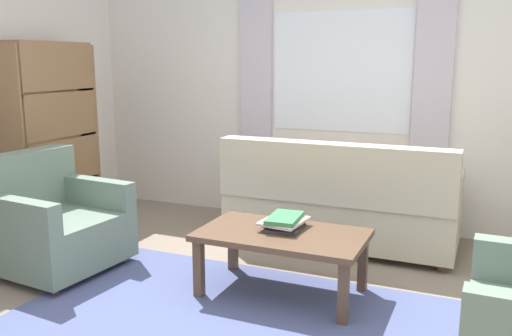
{
  "coord_description": "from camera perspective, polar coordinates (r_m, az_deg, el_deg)",
  "views": [
    {
      "loc": [
        1.31,
        -2.77,
        1.56
      ],
      "look_at": [
        -0.2,
        0.7,
        0.8
      ],
      "focal_mm": 38.03,
      "sensor_mm": 36.0,
      "label": 1
    }
  ],
  "objects": [
    {
      "name": "armchair_left",
      "position": [
        4.37,
        -20.67,
        -5.48
      ],
      "size": [
        0.89,
        0.91,
        0.88
      ],
      "rotation": [
        0.0,
        0.0,
        1.48
      ],
      "color": "slate",
      "rests_on": "ground_plane"
    },
    {
      "name": "couch",
      "position": [
        4.63,
        8.78,
        -3.75
      ],
      "size": [
        1.9,
        0.82,
        0.92
      ],
      "rotation": [
        0.0,
        0.0,
        3.14
      ],
      "color": "#BCB293",
      "rests_on": "ground_plane"
    },
    {
      "name": "window_with_curtains",
      "position": [
        5.12,
        8.78,
        9.95
      ],
      "size": [
        1.98,
        0.07,
        1.4
      ],
      "color": "white"
    },
    {
      "name": "ground_plane",
      "position": [
        3.44,
        -1.68,
        -15.7
      ],
      "size": [
        6.24,
        6.24,
        0.0
      ],
      "primitive_type": "plane",
      "color": "gray"
    },
    {
      "name": "book_stack_on_table",
      "position": [
        3.68,
        2.99,
        -5.7
      ],
      "size": [
        0.29,
        0.35,
        0.09
      ],
      "color": "#2D2D33",
      "rests_on": "coffee_table"
    },
    {
      "name": "coffee_table",
      "position": [
        3.64,
        2.76,
        -7.61
      ],
      "size": [
        1.1,
        0.64,
        0.44
      ],
      "color": "brown",
      "rests_on": "ground_plane"
    },
    {
      "name": "area_rug",
      "position": [
        3.44,
        -1.68,
        -15.61
      ],
      "size": [
        2.74,
        1.61,
        0.01
      ],
      "primitive_type": "cube",
      "color": "#4C5684",
      "rests_on": "ground_plane"
    },
    {
      "name": "bookshelf",
      "position": [
        5.31,
        -20.31,
        3.35
      ],
      "size": [
        0.3,
        0.94,
        1.72
      ],
      "rotation": [
        0.0,
        0.0,
        -1.57
      ],
      "color": "olive",
      "rests_on": "ground_plane"
    },
    {
      "name": "wall_back",
      "position": [
        5.2,
        8.97,
        8.31
      ],
      "size": [
        5.32,
        0.12,
        2.6
      ],
      "primitive_type": "cube",
      "color": "silver",
      "rests_on": "ground_plane"
    }
  ]
}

